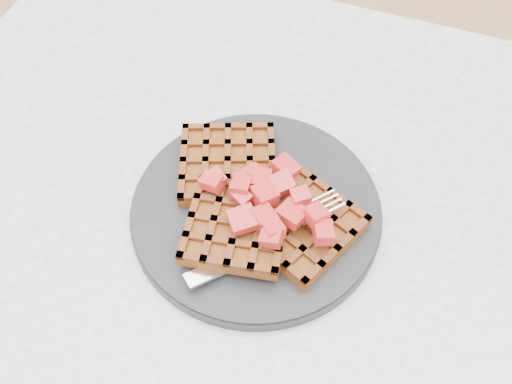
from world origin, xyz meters
TOP-DOWN VIEW (x-y plane):
  - table at (0.00, 0.00)m, footprint 1.20×0.80m
  - plate at (-0.16, 0.02)m, footprint 0.26×0.26m
  - waffles at (-0.16, 0.02)m, footprint 0.23×0.20m
  - strawberry_pile at (-0.16, 0.02)m, footprint 0.15×0.15m
  - fork at (-0.12, -0.01)m, footprint 0.13×0.15m

SIDE VIEW (x-z plane):
  - table at x=0.00m, z-range 0.26..1.01m
  - plate at x=-0.16m, z-range 0.75..0.77m
  - fork at x=-0.12m, z-range 0.77..0.78m
  - waffles at x=-0.16m, z-range 0.76..0.79m
  - strawberry_pile at x=-0.16m, z-range 0.79..0.82m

